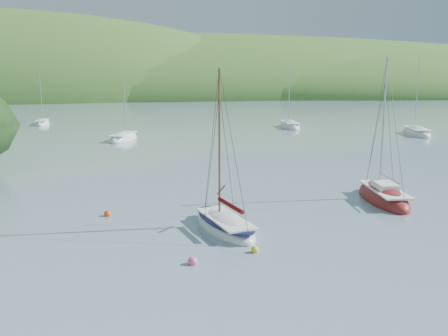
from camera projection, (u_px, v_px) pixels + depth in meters
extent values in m
plane|color=slate|center=(265.00, 257.00, 23.65)|extent=(700.00, 700.00, 0.00)
ellipsoid|color=#396B28|center=(155.00, 93.00, 188.14)|extent=(440.00, 110.00, 44.00)
ellipsoid|color=#396B28|center=(390.00, 92.00, 193.01)|extent=(240.00, 100.00, 34.00)
ellipsoid|color=white|center=(225.00, 227.00, 27.71)|extent=(3.69, 6.51, 1.50)
cube|color=white|center=(226.00, 219.00, 27.49)|extent=(2.80, 5.06, 0.10)
cylinder|color=brown|center=(219.00, 144.00, 27.48)|extent=(0.12, 0.12, 8.19)
ellipsoid|color=#0C1236|center=(225.00, 220.00, 27.62)|extent=(3.64, 6.44, 0.26)
cylinder|color=#620D0B|center=(230.00, 205.00, 26.76)|extent=(0.96, 2.92, 0.24)
ellipsoid|color=maroon|center=(383.00, 199.00, 33.72)|extent=(3.16, 7.23, 1.93)
cube|color=white|center=(385.00, 189.00, 33.45)|extent=(2.38, 5.63, 0.10)
cylinder|color=#B0B1B5|center=(383.00, 123.00, 33.57)|extent=(0.12, 0.12, 8.77)
cube|color=white|center=(385.00, 186.00, 33.40)|extent=(1.52, 2.09, 0.42)
cylinder|color=#B0B1B5|center=(390.00, 178.00, 32.59)|extent=(0.45, 3.36, 0.09)
ellipsoid|color=white|center=(124.00, 139.00, 62.72)|extent=(4.58, 7.40, 1.91)
cube|color=white|center=(123.00, 134.00, 62.45)|extent=(3.49, 5.75, 0.10)
cylinder|color=#B0B1B5|center=(124.00, 100.00, 62.59)|extent=(0.12, 0.12, 8.38)
ellipsoid|color=white|center=(290.00, 127.00, 76.18)|extent=(3.17, 7.67, 2.04)
cube|color=white|center=(290.00, 122.00, 75.89)|extent=(2.38, 5.97, 0.10)
cylinder|color=#B0B1B5|center=(289.00, 92.00, 76.05)|extent=(0.12, 0.12, 9.00)
ellipsoid|color=white|center=(42.00, 124.00, 80.47)|extent=(2.32, 6.07, 1.64)
cube|color=white|center=(42.00, 120.00, 80.24)|extent=(1.74, 4.73, 0.10)
cylinder|color=#B0B1B5|center=(41.00, 98.00, 80.36)|extent=(0.12, 0.12, 7.20)
ellipsoid|color=white|center=(416.00, 134.00, 67.81)|extent=(4.46, 8.37, 2.17)
cube|color=white|center=(417.00, 128.00, 67.51)|extent=(3.38, 6.51, 0.10)
cylinder|color=#B0B1B5|center=(417.00, 93.00, 67.68)|extent=(0.12, 0.12, 9.55)
sphere|color=yellow|center=(255.00, 250.00, 24.21)|extent=(0.40, 0.40, 0.40)
sphere|color=#EE5B95|center=(193.00, 262.00, 22.72)|extent=(0.46, 0.46, 0.46)
sphere|color=#FF580C|center=(375.00, 196.00, 34.53)|extent=(0.39, 0.39, 0.39)
sphere|color=#FF580C|center=(108.00, 214.00, 30.23)|extent=(0.46, 0.46, 0.46)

